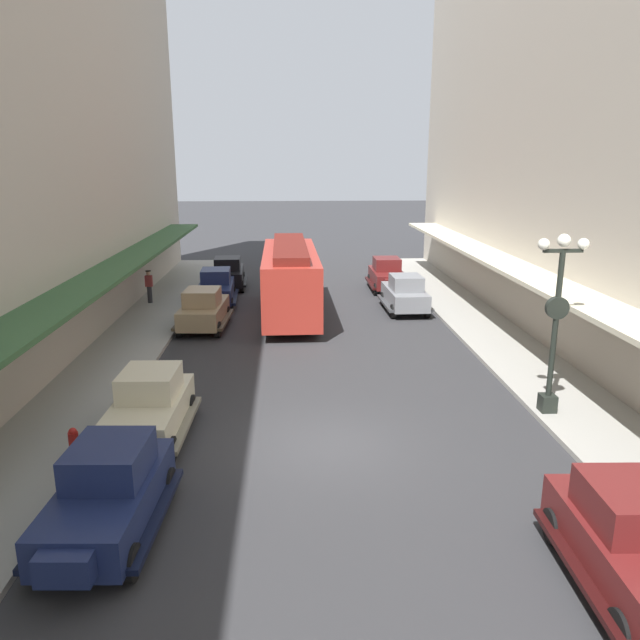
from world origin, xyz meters
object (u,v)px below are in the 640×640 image
Objects in this scene: parked_car_6 at (108,491)px; pedestrian_1 at (149,286)px; parked_car_1 at (204,308)px; parked_car_3 at (149,405)px; parked_car_5 at (634,540)px; streetcar at (290,277)px; parked_car_0 at (387,274)px; parked_car_2 at (216,287)px; fire_hydrant at (74,443)px; parked_car_4 at (228,272)px; parked_car_7 at (405,293)px; lamp_post_with_clock at (556,317)px.

pedestrian_1 is at bearing 100.17° from parked_car_6.
parked_car_1 is 10.93m from parked_car_3.
parked_car_5 is 20.41m from streetcar.
parked_car_2 is (-9.38, -3.27, 0.00)m from parked_car_0.
parked_car_6 reaches higher than pedestrian_1.
parked_car_5 is 9.67m from parked_car_6.
fire_hydrant is (-1.51, -16.92, -0.38)m from parked_car_2.
parked_car_4 is 21.29m from fire_hydrant.
parked_car_2 is at bearing 84.90° from fire_hydrant.
parked_car_7 is (9.24, -6.14, 0.00)m from parked_car_4.
parked_car_4 is (-9.17, 1.03, 0.00)m from parked_car_0.
parked_car_7 is 13.08m from lamp_post_with_clock.
streetcar is at bearing 121.18° from lamp_post_with_clock.
parked_car_7 is at bearing -89.26° from parked_car_0.
parked_car_3 is at bearing 42.22° from fire_hydrant.
parked_car_4 is 24.13m from parked_car_6.
parked_car_1 and parked_car_3 have the same top height.
parked_car_4 is 5.26× the size of fire_hydrant.
parked_car_3 is at bearing -116.47° from parked_car_0.
parked_car_3 is 11.52m from parked_car_5.
parked_car_6 is 20.24m from parked_car_7.
parked_car_1 is 1.00× the size of parked_car_2.
lamp_post_with_clock is at bearing 4.52° from parked_car_3.
parked_car_3 is 0.99× the size of parked_car_4.
parked_car_5 reaches higher than fire_hydrant.
parked_car_2 is at bearing -92.79° from parked_car_4.
parked_car_2 is 1.00× the size of parked_car_6.
fire_hydrant is (-12.75, -2.28, -2.42)m from lamp_post_with_clock.
parked_car_4 is 1.01× the size of parked_car_7.
parked_car_3 is 5.23× the size of fire_hydrant.
parked_car_1 is at bearing 90.18° from parked_car_3.
lamp_post_with_clock reaches higher than parked_car_1.
parked_car_6 is 17.86m from streetcar.
parked_car_3 is 1.00× the size of parked_car_5.
fire_hydrant is at bearing -94.63° from parked_car_4.
parked_car_2 is 0.84× the size of lamp_post_with_clock.
parked_car_5 is at bearing -89.54° from parked_car_7.
fire_hydrant is at bearing 155.77° from parked_car_5.
parked_car_7 is (-0.16, 20.08, 0.00)m from parked_car_5.
lamp_post_with_clock is 20.85m from pedestrian_1.
lamp_post_with_clock reaches higher than parked_car_7.
parked_car_0 is 0.99× the size of parked_car_2.
parked_car_7 is 0.83× the size of lamp_post_with_clock.
parked_car_6 is at bearing -90.09° from parked_car_4.
parked_car_1 reaches higher than pedestrian_1.
parked_car_0 is at bearing 39.94° from parked_car_1.
streetcar reaches higher than parked_car_2.
parked_car_2 is at bearing 168.97° from parked_car_7.
parked_car_5 is at bearing -89.49° from parked_car_0.
parked_car_3 reaches higher than fire_hydrant.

